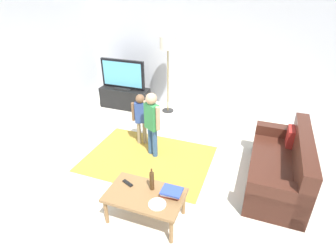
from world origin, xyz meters
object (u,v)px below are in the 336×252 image
(tv, at_px, (123,75))
(plate, at_px, (157,204))
(book_stack, at_px, (171,192))
(floor_lamp, at_px, (168,47))
(tv_stand, at_px, (125,98))
(tv_remote, at_px, (128,183))
(couch, at_px, (283,168))
(bottle, at_px, (152,181))
(child_near_tv, at_px, (141,115))
(child_center, at_px, (152,119))
(coffee_table, at_px, (145,197))

(tv, height_order, plate, tv)
(book_stack, bearing_deg, floor_lamp, 110.93)
(tv_stand, xyz_separation_m, tv_remote, (1.67, -3.02, 0.19))
(couch, distance_m, bottle, 2.08)
(child_near_tv, bearing_deg, couch, -7.67)
(tv, relative_size, tv_remote, 6.47)
(bottle, height_order, plate, bottle)
(child_near_tv, xyz_separation_m, tv_remote, (0.56, -1.62, -0.19))
(tv_stand, relative_size, child_center, 0.99)
(floor_lamp, relative_size, bottle, 5.45)
(child_near_tv, distance_m, bottle, 1.84)
(child_near_tv, xyz_separation_m, book_stack, (1.18, -1.61, -0.15))
(tv_stand, relative_size, child_near_tv, 1.17)
(tv, distance_m, coffee_table, 3.70)
(coffee_table, xyz_separation_m, tv_remote, (-0.30, 0.10, 0.06))
(couch, distance_m, child_center, 2.24)
(floor_lamp, distance_m, child_center, 2.06)
(coffee_table, distance_m, plate, 0.26)
(plate, bearing_deg, tv_stand, 124.09)
(book_stack, height_order, plate, book_stack)
(floor_lamp, xyz_separation_m, child_near_tv, (0.03, -1.55, -0.93))
(bottle, height_order, tv_remote, bottle)
(child_near_tv, relative_size, book_stack, 3.59)
(couch, xyz_separation_m, child_center, (-2.19, 0.04, 0.44))
(tv_stand, height_order, child_center, child_center)
(couch, bearing_deg, child_center, 178.84)
(bottle, relative_size, tv_remote, 1.92)
(tv, bearing_deg, child_center, -48.81)
(child_center, bearing_deg, child_near_tv, 139.93)
(child_center, bearing_deg, floor_lamp, 101.85)
(coffee_table, bearing_deg, plate, -28.58)
(coffee_table, distance_m, book_stack, 0.35)
(coffee_table, distance_m, tv_remote, 0.32)
(couch, height_order, child_near_tv, child_near_tv)
(bottle, bearing_deg, book_stack, -3.69)
(tv, height_order, coffee_table, tv)
(tv_stand, xyz_separation_m, child_center, (1.47, -1.70, 0.48))
(tv_stand, xyz_separation_m, book_stack, (2.29, -3.02, 0.22))
(tv_remote, height_order, plate, plate)
(bottle, bearing_deg, couch, 37.40)
(bottle, bearing_deg, tv_stand, 123.99)
(couch, relative_size, bottle, 5.51)
(coffee_table, bearing_deg, tv, 122.47)
(floor_lamp, xyz_separation_m, bottle, (0.94, -3.15, -0.99))
(couch, height_order, floor_lamp, floor_lamp)
(book_stack, bearing_deg, tv_stand, 127.24)
(book_stack, xyz_separation_m, plate, (-0.10, -0.22, -0.04))
(child_center, xyz_separation_m, bottle, (0.55, -1.30, -0.17))
(child_near_tv, height_order, coffee_table, child_near_tv)
(floor_lamp, distance_m, bottle, 3.43)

